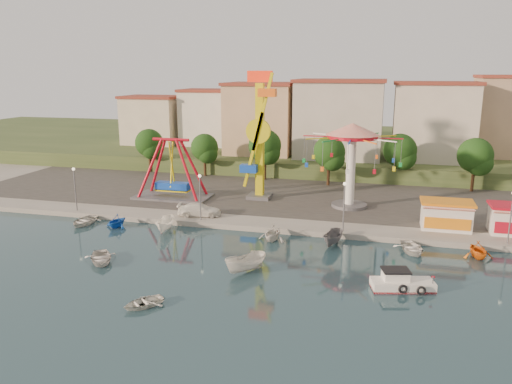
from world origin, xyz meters
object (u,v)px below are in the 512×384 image
(wave_swinger, at_px, (352,146))
(skiff, at_px, (246,263))
(van, at_px, (199,210))
(rowboat_a, at_px, (101,258))
(cabin_motorboat, at_px, (401,283))
(kamikaze_tower, at_px, (260,139))
(pirate_ship_ride, at_px, (172,170))

(wave_swinger, relative_size, skiff, 2.72)
(wave_swinger, relative_size, van, 2.31)
(rowboat_a, distance_m, skiff, 13.56)
(rowboat_a, height_order, van, van)
(cabin_motorboat, relative_size, rowboat_a, 1.32)
(kamikaze_tower, distance_m, cabin_motorboat, 30.17)
(pirate_ship_ride, xyz_separation_m, kamikaze_tower, (11.40, 2.42, 4.20))
(cabin_motorboat, bearing_deg, kamikaze_tower, 112.80)
(skiff, height_order, van, van)
(cabin_motorboat, bearing_deg, skiff, 165.24)
(pirate_ship_ride, height_order, skiff, pirate_ship_ride)
(cabin_motorboat, xyz_separation_m, van, (-22.38, 13.63, 0.86))
(kamikaze_tower, distance_m, rowboat_a, 27.03)
(pirate_ship_ride, distance_m, rowboat_a, 22.19)
(van, bearing_deg, kamikaze_tower, -40.33)
(pirate_ship_ride, xyz_separation_m, wave_swinger, (23.12, 1.24, 3.80))
(wave_swinger, relative_size, rowboat_a, 2.91)
(pirate_ship_ride, height_order, van, pirate_ship_ride)
(pirate_ship_ride, relative_size, kamikaze_tower, 0.61)
(cabin_motorboat, relative_size, skiff, 1.23)
(pirate_ship_ride, xyz_separation_m, van, (6.48, -7.17, -3.07))
(pirate_ship_ride, bearing_deg, rowboat_a, -83.81)
(pirate_ship_ride, height_order, wave_swinger, wave_swinger)
(wave_swinger, height_order, van, wave_swinger)
(kamikaze_tower, distance_m, van, 13.00)
(kamikaze_tower, distance_m, skiff, 24.76)
(kamikaze_tower, bearing_deg, wave_swinger, -5.76)
(pirate_ship_ride, distance_m, kamikaze_tower, 12.38)
(skiff, bearing_deg, pirate_ship_ride, 164.94)
(rowboat_a, bearing_deg, pirate_ship_ride, 62.39)
(rowboat_a, xyz_separation_m, skiff, (13.51, 1.05, 0.41))
(pirate_ship_ride, height_order, kamikaze_tower, kamikaze_tower)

